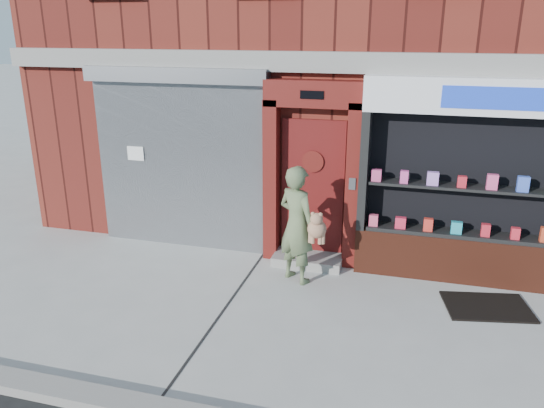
% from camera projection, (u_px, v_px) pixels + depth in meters
% --- Properties ---
extents(ground, '(80.00, 80.00, 0.00)m').
position_uv_depth(ground, '(338.00, 325.00, 6.82)').
color(ground, '#9E9E99').
rests_on(ground, ground).
extents(building, '(12.00, 8.16, 8.00)m').
position_uv_depth(building, '(389.00, 8.00, 11.02)').
color(building, '#501712').
rests_on(building, ground).
extents(shutter_bay, '(3.10, 0.30, 3.04)m').
position_uv_depth(shutter_bay, '(180.00, 149.00, 8.79)').
color(shutter_bay, gray).
rests_on(shutter_bay, ground).
extents(red_door_bay, '(1.52, 0.58, 2.90)m').
position_uv_depth(red_door_bay, '(312.00, 174.00, 8.24)').
color(red_door_bay, '#55110E').
rests_on(red_door_bay, ground).
extents(pharmacy_bay, '(3.50, 0.41, 3.00)m').
position_uv_depth(pharmacy_bay, '(482.00, 193.00, 7.60)').
color(pharmacy_bay, '#592315').
rests_on(pharmacy_bay, ground).
extents(woman, '(0.85, 0.70, 1.78)m').
position_uv_depth(woman, '(298.00, 225.00, 7.75)').
color(woman, '#596A45').
rests_on(woman, ground).
extents(doormat, '(1.24, 0.98, 0.03)m').
position_uv_depth(doormat, '(487.00, 307.00, 7.23)').
color(doormat, black).
rests_on(doormat, ground).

